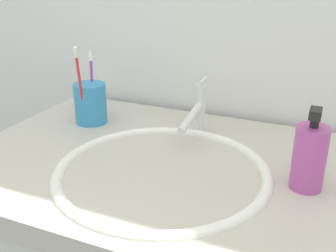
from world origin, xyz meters
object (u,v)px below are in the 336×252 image
faucet (197,111)px  soap_dispenser (309,157)px  toothbrush_purple (92,81)px  toothbrush_cup (91,103)px  toothbrush_red (80,83)px

faucet → soap_dispenser: (0.27, -0.15, 0.00)m
faucet → toothbrush_purple: (-0.29, -0.01, 0.04)m
toothbrush_cup → toothbrush_red: (0.01, -0.05, 0.07)m
toothbrush_purple → soap_dispenser: size_ratio=1.10×
toothbrush_purple → toothbrush_red: 0.07m
toothbrush_cup → toothbrush_red: size_ratio=0.51×
toothbrush_cup → toothbrush_purple: bearing=105.6°
toothbrush_cup → toothbrush_purple: size_ratio=0.59×
faucet → toothbrush_purple: toothbrush_purple is taller
toothbrush_cup → soap_dispenser: 0.57m
toothbrush_red → faucet: bearing=14.9°
soap_dispenser → faucet: bearing=150.8°
toothbrush_cup → toothbrush_purple: 0.06m
faucet → soap_dispenser: soap_dispenser is taller
toothbrush_cup → toothbrush_red: 0.08m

